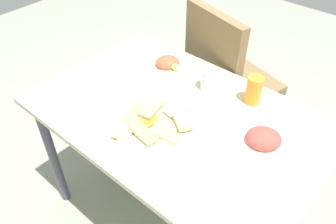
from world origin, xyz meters
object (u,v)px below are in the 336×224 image
object	(u,v)px
dining_chair	(225,76)
soda_can	(254,90)
drinking_glass	(209,80)
paper_napkin	(68,108)
salad_plate_rice	(263,140)
dining_table	(177,127)
spoon	(72,105)
pide_platter	(153,123)
salad_plate_greens	(168,64)
fork	(65,109)

from	to	relation	value
dining_chair	soda_can	bearing A→B (deg)	-44.84
drinking_glass	paper_napkin	size ratio (longest dim) A/B	0.62
dining_chair	salad_plate_rice	xyz separation A→B (m)	(0.47, -0.50, 0.20)
dining_table	spoon	distance (m)	0.44
pide_platter	spoon	distance (m)	0.36
salad_plate_greens	dining_table	bearing A→B (deg)	-42.25
spoon	pide_platter	bearing A→B (deg)	34.74
dining_chair	soda_can	xyz separation A→B (m)	(0.32, -0.32, 0.24)
dining_chair	salad_plate_greens	bearing A→B (deg)	-107.79
salad_plate_greens	fork	xyz separation A→B (m)	(-0.11, -0.51, -0.01)
dining_chair	drinking_glass	size ratio (longest dim) A/B	9.61
dining_table	pide_platter	bearing A→B (deg)	-98.87
pide_platter	spoon	xyz separation A→B (m)	(-0.33, -0.13, -0.01)
salad_plate_greens	drinking_glass	xyz separation A→B (m)	(0.25, -0.01, 0.03)
dining_chair	soda_can	size ratio (longest dim) A/B	7.68
dining_table	salad_plate_rice	xyz separation A→B (m)	(0.34, 0.07, 0.10)
dining_table	drinking_glass	world-z (taller)	drinking_glass
pide_platter	drinking_glass	world-z (taller)	drinking_glass
spoon	salad_plate_rice	bearing A→B (deg)	37.78
salad_plate_rice	paper_napkin	distance (m)	0.77
salad_plate_rice	paper_napkin	world-z (taller)	salad_plate_rice
dining_table	dining_chair	xyz separation A→B (m)	(-0.13, 0.57, -0.10)
paper_napkin	spoon	xyz separation A→B (m)	(0.00, 0.02, 0.00)
pide_platter	soda_can	xyz separation A→B (m)	(0.21, 0.37, 0.05)
paper_napkin	spoon	size ratio (longest dim) A/B	0.89
salad_plate_rice	salad_plate_greens	bearing A→B (deg)	165.60
pide_platter	soda_can	bearing A→B (deg)	61.03
paper_napkin	fork	size ratio (longest dim) A/B	0.85
pide_platter	spoon	size ratio (longest dim) A/B	1.79
salad_plate_rice	pide_platter	bearing A→B (deg)	-152.47
dining_chair	salad_plate_greens	xyz separation A→B (m)	(-0.11, -0.35, 0.20)
soda_can	paper_napkin	world-z (taller)	soda_can
salad_plate_greens	salad_plate_rice	size ratio (longest dim) A/B	0.85
dining_chair	spoon	xyz separation A→B (m)	(-0.22, -0.83, 0.19)
dining_table	paper_napkin	distance (m)	0.45
dining_chair	salad_plate_rice	bearing A→B (deg)	-46.75
soda_can	paper_napkin	xyz separation A→B (m)	(-0.54, -0.53, -0.06)
dining_table	dining_chair	distance (m)	0.60
pide_platter	paper_napkin	bearing A→B (deg)	-155.55
pide_platter	spoon	world-z (taller)	pide_platter
soda_can	fork	xyz separation A→B (m)	(-0.54, -0.54, -0.06)
salad_plate_greens	soda_can	bearing A→B (deg)	4.71
salad_plate_greens	paper_napkin	size ratio (longest dim) A/B	1.22
soda_can	fork	world-z (taller)	soda_can
dining_table	soda_can	world-z (taller)	soda_can
dining_chair	spoon	distance (m)	0.87
soda_can	drinking_glass	bearing A→B (deg)	-166.49
dining_table	salad_plate_greens	bearing A→B (deg)	137.75
drinking_glass	fork	bearing A→B (deg)	-125.32
fork	salad_plate_rice	bearing A→B (deg)	39.61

